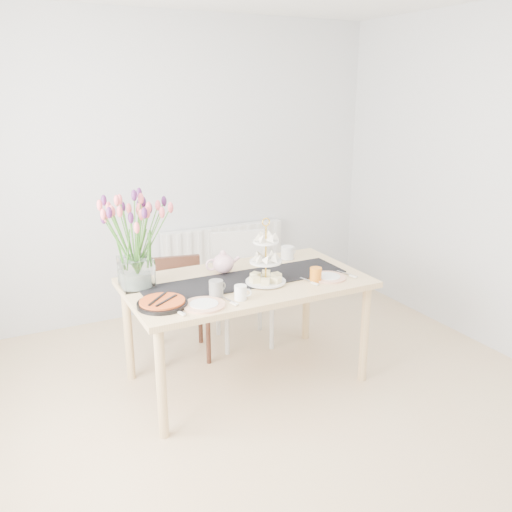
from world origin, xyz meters
name	(u,v)px	position (x,y,z in m)	size (l,w,h in m)	color
room_shell	(301,227)	(0.00, 0.00, 1.30)	(4.50, 4.50, 4.50)	tan
radiator	(223,257)	(0.50, 2.19, 0.45)	(1.20, 0.08, 0.60)	white
dining_table	(246,291)	(0.05, 0.77, 0.67)	(1.60, 0.90, 0.75)	tan
chair_brown	(179,300)	(-0.23, 1.38, 0.43)	(0.46, 0.46, 0.75)	#371B14
chair_white	(241,279)	(0.31, 1.39, 0.51)	(0.52, 0.52, 0.88)	silver
table_runner	(246,279)	(0.05, 0.77, 0.75)	(1.40, 0.35, 0.01)	black
tulip_vase	(133,227)	(-0.64, 0.96, 1.15)	(0.72, 0.72, 0.63)	silver
cake_stand	(266,267)	(0.14, 0.65, 0.86)	(0.27, 0.27, 0.39)	gold
teapot	(223,263)	(-0.04, 0.95, 0.83)	(0.24, 0.20, 0.16)	white
cream_jug	(287,253)	(0.53, 1.04, 0.80)	(0.10, 0.10, 0.10)	silver
tart_tin	(162,303)	(-0.59, 0.58, 0.77)	(0.30, 0.30, 0.04)	black
mug_grey	(216,289)	(-0.25, 0.58, 0.80)	(0.09, 0.09, 0.10)	slate
mug_white	(241,293)	(-0.13, 0.46, 0.80)	(0.08, 0.08, 0.09)	white
mug_orange	(316,274)	(0.46, 0.54, 0.80)	(0.08, 0.08, 0.09)	orange
plate_left	(204,305)	(-0.37, 0.47, 0.76)	(0.26, 0.26, 0.01)	silver
plate_right	(328,277)	(0.56, 0.55, 0.76)	(0.24, 0.24, 0.01)	white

